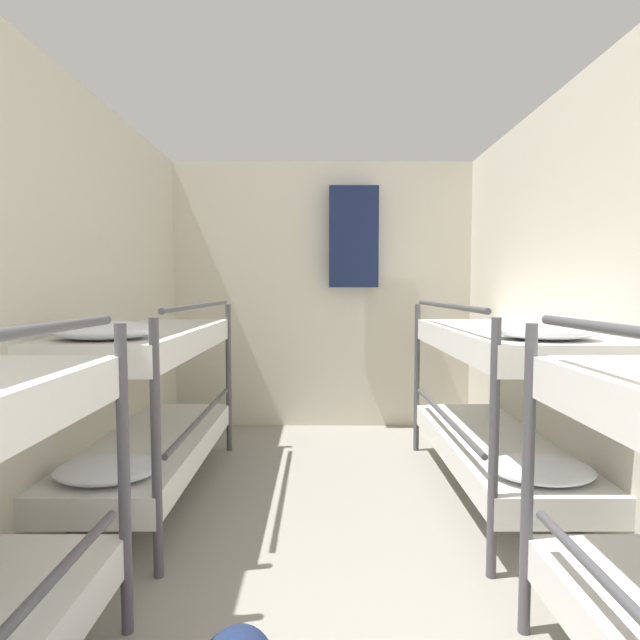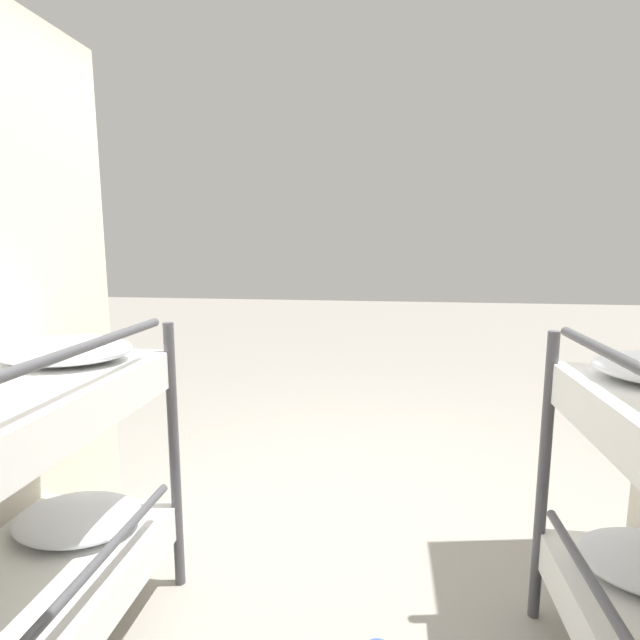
% 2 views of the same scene
% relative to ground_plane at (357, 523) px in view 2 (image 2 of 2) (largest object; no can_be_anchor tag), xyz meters
% --- Properties ---
extents(ground_plane, '(20.00, 20.00, 0.00)m').
position_rel_ground_plane_xyz_m(ground_plane, '(0.00, 0.00, 0.00)').
color(ground_plane, gray).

